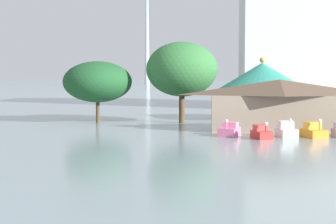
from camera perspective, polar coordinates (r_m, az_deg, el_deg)
The scene contains 9 objects.
pedal_boat_pink at distance 49.85m, azimuth 6.77°, elevation -2.00°, with size 2.35×2.98×1.67m.
pedal_boat_red at distance 48.02m, azimuth 10.25°, elevation -2.29°, with size 1.98×2.54×1.61m.
pedal_boat_white at distance 49.72m, azimuth 12.91°, elevation -2.01°, with size 1.90×2.45×1.83m.
pedal_boat_orange at distance 50.19m, azimuth 15.72°, elevation -2.04°, with size 2.31×2.88×1.82m.
boathouse at distance 55.11m, azimuth 12.16°, elevation 0.87°, with size 15.21×5.83×5.36m.
green_roof_pavilion at distance 68.89m, azimuth 10.31°, elevation 2.75°, with size 11.34×11.34×8.17m.
shoreline_tree_tall_left at distance 64.10m, azimuth -7.76°, elevation 3.31°, with size 8.44×8.44×7.54m.
shoreline_tree_mid at distance 62.99m, azimuth 1.53°, elevation 4.72°, with size 8.65×8.65×9.87m.
background_building_block at distance 100.08m, azimuth 16.45°, elevation 7.72°, with size 29.42×18.75×25.12m.
Camera 1 is at (5.40, -9.97, 5.64)m, focal length 55.40 mm.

